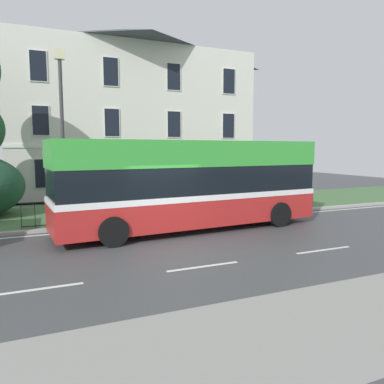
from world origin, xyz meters
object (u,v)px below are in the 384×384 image
Objects in this scene: single_decker_bus at (191,183)px; litter_bin at (280,196)px; georgian_townhouse at (126,111)px; street_lamp_post at (62,125)px.

litter_bin is (6.13, 2.76, -1.09)m from single_decker_bus.
georgian_townhouse is at bearing 82.34° from single_decker_bus.
single_decker_bus reaches higher than litter_bin.
single_decker_bus is (-0.81, -13.55, -3.95)m from georgian_townhouse.
single_decker_bus is at bearing -32.51° from street_lamp_post.
georgian_townhouse reaches higher than single_decker_bus.
street_lamp_post reaches higher than single_decker_bus.
street_lamp_post is 10.93m from litter_bin.
georgian_townhouse is 2.34× the size of street_lamp_post.
single_decker_bus is 6.81m from litter_bin.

